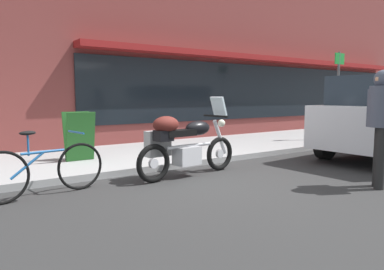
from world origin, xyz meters
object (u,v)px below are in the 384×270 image
(touring_motorcycle, at_px, (182,143))
(pedestrian_walking, at_px, (382,114))
(parked_bicycle, at_px, (44,170))
(parking_sign_pole, at_px, (338,88))
(sandwich_board_sign, at_px, (79,136))

(touring_motorcycle, relative_size, pedestrian_walking, 1.19)
(touring_motorcycle, bearing_deg, parked_bicycle, 178.28)
(parked_bicycle, relative_size, parking_sign_pole, 0.70)
(touring_motorcycle, distance_m, sandwich_board_sign, 2.29)
(pedestrian_walking, bearing_deg, parking_sign_pole, 40.07)
(parked_bicycle, xyz_separation_m, sandwich_board_sign, (1.09, 1.89, 0.22))
(parked_bicycle, relative_size, sandwich_board_sign, 1.84)
(pedestrian_walking, xyz_separation_m, sandwich_board_sign, (-3.27, 4.30, -0.53))
(touring_motorcycle, xyz_separation_m, parking_sign_pole, (6.16, 1.09, 1.03))
(touring_motorcycle, relative_size, sandwich_board_sign, 2.21)
(touring_motorcycle, height_order, parked_bicycle, touring_motorcycle)
(touring_motorcycle, relative_size, parked_bicycle, 1.20)
(parked_bicycle, relative_size, pedestrian_walking, 0.99)
(pedestrian_walking, relative_size, sandwich_board_sign, 1.86)
(touring_motorcycle, bearing_deg, parking_sign_pole, 10.01)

